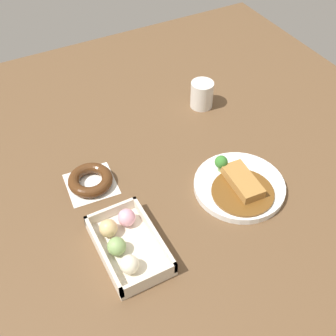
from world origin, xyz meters
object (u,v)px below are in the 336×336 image
donut_box (126,244)px  coffee_mug (202,94)px  curry_plate (239,185)px  chocolate_ring_donut (90,180)px

donut_box → coffee_mug: bearing=131.6°
donut_box → coffee_mug: 0.57m
curry_plate → chocolate_ring_donut: bearing=-120.3°
curry_plate → donut_box: (0.03, -0.33, 0.01)m
donut_box → chocolate_ring_donut: 0.23m
donut_box → chocolate_ring_donut: size_ratio=1.60×
chocolate_ring_donut → coffee_mug: size_ratio=1.58×
coffee_mug → donut_box: bearing=-48.4°
curry_plate → coffee_mug: coffee_mug is taller
donut_box → coffee_mug: (-0.38, 0.43, 0.02)m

